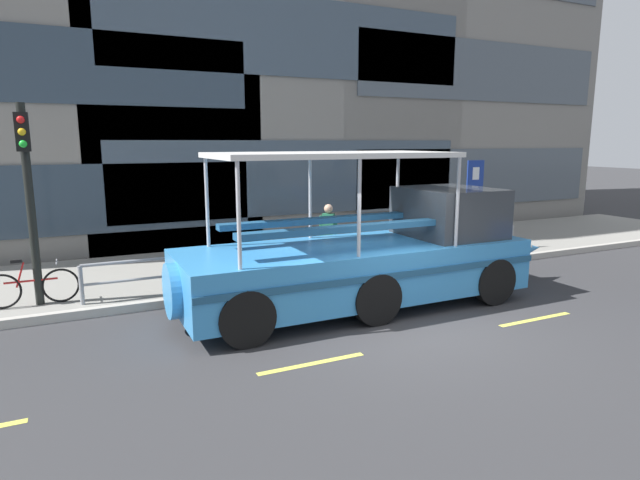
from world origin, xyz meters
TOP-DOWN VIEW (x-y plane):
  - ground_plane at (0.00, 0.00)m, footprint 120.00×120.00m
  - sidewalk at (0.00, 5.60)m, footprint 32.00×4.80m
  - curb_edge at (0.00, 3.11)m, footprint 32.00×0.18m
  - lane_centreline at (-0.00, -0.80)m, footprint 25.80×0.12m
  - curb_guardrail at (0.24, 3.45)m, footprint 11.65×0.09m
  - traffic_light_pole at (-6.30, 3.78)m, footprint 0.24×0.46m
  - parking_sign at (5.12, 4.13)m, footprint 0.60×0.12m
  - leaned_bicycle at (-6.43, 3.81)m, footprint 1.74×0.46m
  - duck_tour_boat at (0.15, 1.43)m, footprint 9.09×2.49m
  - pedestrian_near_bow at (3.14, 4.51)m, footprint 0.38×0.31m
  - pedestrian_mid_left at (0.39, 4.22)m, footprint 0.38×0.34m

SIDE VIEW (x-z plane):
  - ground_plane at x=0.00m, z-range 0.00..0.00m
  - lane_centreline at x=0.00m, z-range 0.00..0.01m
  - sidewalk at x=0.00m, z-range 0.00..0.18m
  - curb_edge at x=0.00m, z-range 0.00..0.18m
  - leaned_bicycle at x=-6.43m, z-range 0.08..1.04m
  - curb_guardrail at x=0.24m, z-range 0.33..1.15m
  - duck_tour_boat at x=0.15m, z-range -0.56..2.64m
  - pedestrian_near_bow at x=3.14m, z-range 0.34..1.92m
  - pedestrian_mid_left at x=0.39m, z-range 0.35..2.00m
  - parking_sign at x=5.12m, z-range 0.66..3.36m
  - traffic_light_pole at x=-6.30m, z-range 0.60..4.56m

